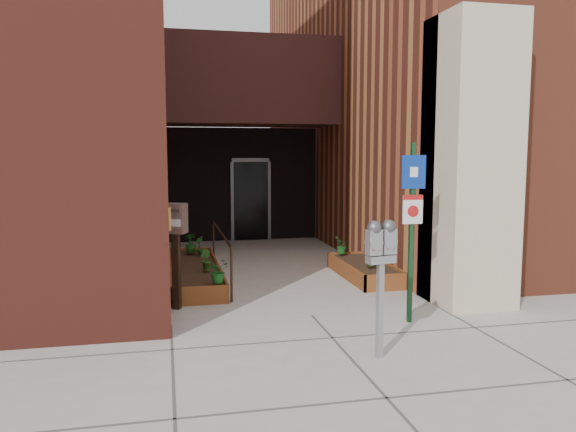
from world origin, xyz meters
TOP-DOWN VIEW (x-y plane):
  - ground at (0.00, 0.00)m, footprint 80.00×80.00m
  - architecture at (-0.18, 6.89)m, footprint 20.00×14.60m
  - planter_left at (-1.55, 2.70)m, footprint 0.90×3.60m
  - planter_right at (1.60, 2.20)m, footprint 0.80×2.20m
  - handrail at (-1.05, 2.65)m, footprint 0.04×3.34m
  - parking_meter at (0.33, -1.77)m, footprint 0.37×0.20m
  - sign_post at (1.25, -0.58)m, footprint 0.34×0.09m
  - payment_dropbox at (-1.90, 0.80)m, footprint 0.38×0.34m
  - shrub_left_a at (-1.25, 1.10)m, footprint 0.48×0.48m
  - shrub_left_b at (-1.37, 2.12)m, footprint 0.27×0.27m
  - shrub_left_c at (-1.55, 3.87)m, footprint 0.28×0.28m
  - shrub_left_d at (-1.39, 3.68)m, footprint 0.26×0.26m
  - shrub_right_a at (1.57, 1.80)m, footprint 0.23×0.23m
  - shrub_right_b at (1.85, 2.30)m, footprint 0.19×0.19m
  - shrub_right_c at (1.44, 3.10)m, footprint 0.41×0.41m

SIDE VIEW (x-z plane):
  - ground at x=0.00m, z-range 0.00..0.00m
  - planter_left at x=-1.55m, z-range -0.02..0.28m
  - planter_right at x=1.60m, z-range -0.02..0.28m
  - shrub_right_b at x=1.85m, z-range 0.30..0.60m
  - shrub_right_a at x=1.57m, z-range 0.30..0.62m
  - shrub_right_c at x=1.44m, z-range 0.30..0.65m
  - shrub_left_b at x=-1.37m, z-range 0.30..0.66m
  - shrub_left_d at x=-1.39m, z-range 0.30..0.66m
  - shrub_left_a at x=-1.25m, z-range 0.30..0.68m
  - shrub_left_c at x=-1.55m, z-range 0.30..0.70m
  - handrail at x=-1.05m, z-range 0.30..1.20m
  - payment_dropbox at x=-1.90m, z-range 0.35..1.95m
  - parking_meter at x=0.33m, z-range 0.44..2.04m
  - sign_post at x=1.25m, z-range 0.29..2.77m
  - architecture at x=-0.18m, z-range -0.02..9.98m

